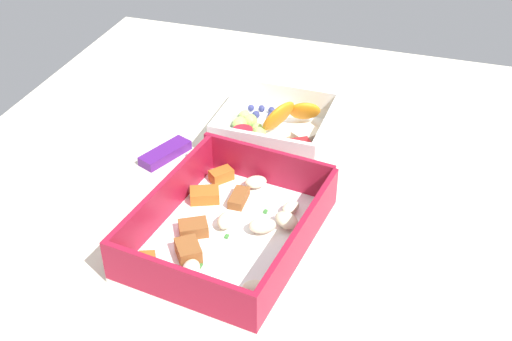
{
  "coord_description": "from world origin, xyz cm",
  "views": [
    {
      "loc": [
        -60.59,
        -17.36,
        47.71
      ],
      "look_at": [
        -1.99,
        1.38,
        4.0
      ],
      "focal_mm": 45.31,
      "sensor_mm": 36.0,
      "label": 1
    }
  ],
  "objects": [
    {
      "name": "table_surface",
      "position": [
        0.0,
        0.0,
        1.0
      ],
      "size": [
        80.0,
        80.0,
        2.0
      ],
      "primitive_type": "cube",
      "color": "beige",
      "rests_on": "ground"
    },
    {
      "name": "pasta_container",
      "position": [
        -12.12,
        1.06,
        3.54
      ],
      "size": [
        23.53,
        19.02,
        5.2
      ],
      "rotation": [
        0.0,
        0.0,
        -0.13
      ],
      "color": "white",
      "rests_on": "table_surface"
    },
    {
      "name": "fruit_bowl",
      "position": [
        8.23,
        1.72,
        3.76
      ],
      "size": [
        13.98,
        14.06,
        5.89
      ],
      "rotation": [
        0.0,
        0.0,
        -0.03
      ],
      "color": "white",
      "rests_on": "table_surface"
    },
    {
      "name": "candy_bar",
      "position": [
        0.07,
        13.98,
        2.6
      ],
      "size": [
        7.38,
        4.92,
        1.2
      ],
      "primitive_type": "cube",
      "rotation": [
        0.0,
        0.0,
        -0.4
      ],
      "color": "#51197A",
      "rests_on": "table_surface"
    },
    {
      "name": "paper_cup_liner",
      "position": [
        18.73,
        3.88,
        2.85
      ],
      "size": [
        3.34,
        3.34,
        1.7
      ],
      "primitive_type": "cylinder",
      "color": "white",
      "rests_on": "table_surface"
    }
  ]
}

